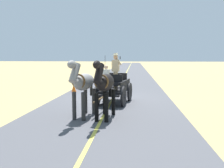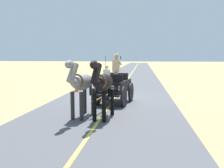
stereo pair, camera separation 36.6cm
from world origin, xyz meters
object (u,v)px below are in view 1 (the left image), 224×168
at_px(horse_off_side, 83,83).
at_px(traffic_cone, 74,88).
at_px(horse_drawn_carriage, 114,87).
at_px(horse_near_side, 105,84).

relative_size(horse_off_side, traffic_cone, 4.42).
bearing_deg(traffic_cone, horse_off_side, 107.78).
height_order(horse_drawn_carriage, horse_off_side, horse_drawn_carriage).
relative_size(horse_near_side, horse_off_side, 1.00).
bearing_deg(traffic_cone, horse_near_side, 113.83).
height_order(horse_drawn_carriage, horse_near_side, horse_drawn_carriage).
bearing_deg(horse_off_side, horse_drawn_carriage, -107.57).
height_order(horse_drawn_carriage, traffic_cone, horse_drawn_carriage).
distance_m(horse_drawn_carriage, horse_near_side, 3.10).
distance_m(horse_near_side, horse_off_side, 0.85).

